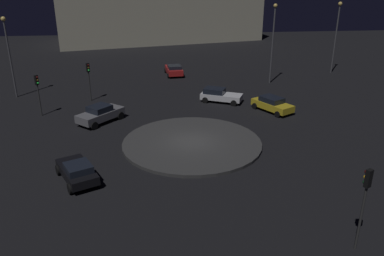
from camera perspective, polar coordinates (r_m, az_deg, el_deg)
ground_plane at (r=30.74m, az=0.00°, el=-2.40°), size 118.30×118.30×0.00m
roundabout_island at (r=30.69m, az=0.00°, el=-2.20°), size 10.99×10.99×0.24m
car_black at (r=26.32m, az=-16.52°, el=-6.10°), size 3.32×4.33×1.36m
car_yellow at (r=38.60m, az=11.71°, el=3.48°), size 3.59×4.49×1.43m
car_red at (r=51.48m, az=-2.67°, el=8.55°), size 2.40×4.17×1.42m
car_grey at (r=35.91m, az=-13.32°, el=2.06°), size 4.27×4.45×1.59m
car_white at (r=40.72m, az=4.09°, el=4.86°), size 4.56×3.37×1.43m
traffic_light_northwest at (r=19.97m, az=24.09°, el=-8.83°), size 0.37×0.40×4.40m
traffic_light_southeast at (r=41.76m, az=-14.96°, el=7.65°), size 0.37×0.39×4.02m
traffic_light_southeast_near at (r=38.68m, az=-21.74°, el=5.60°), size 0.40×0.37×3.92m
streetlamp_southeast at (r=45.41m, az=-25.40°, el=10.61°), size 0.49×0.49×8.50m
streetlamp_southwest at (r=55.22m, az=20.52°, el=13.52°), size 0.51×0.51×9.17m
streetlamp_southwest_near at (r=47.77m, az=11.84°, el=13.06°), size 0.46×0.46×9.32m
store_building at (r=79.86m, az=-4.97°, el=16.21°), size 40.63×22.73×9.44m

